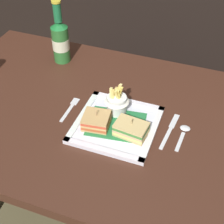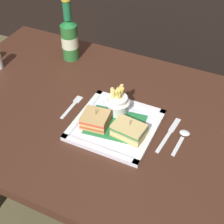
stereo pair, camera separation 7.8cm
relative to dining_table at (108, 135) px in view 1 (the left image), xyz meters
The scene contains 9 objects.
dining_table is the anchor object (origin of this frame).
square_plate 0.13m from the dining_table, 42.18° to the right, with size 0.27×0.27×0.02m.
sandwich_half_left 0.15m from the dining_table, 101.13° to the right, with size 0.10×0.09×0.07m.
sandwich_half_right 0.19m from the dining_table, 33.41° to the right, with size 0.11×0.08×0.07m.
fries_cup 0.16m from the dining_table, 34.00° to the left, with size 0.08×0.08×0.12m.
beer_bottle 0.45m from the dining_table, 139.45° to the left, with size 0.07×0.07×0.26m.
fork 0.17m from the dining_table, behind, with size 0.02×0.13×0.00m.
knife 0.24m from the dining_table, ahead, with size 0.03×0.18×0.00m.
spoon 0.29m from the dining_table, ahead, with size 0.04×0.12×0.01m.
Camera 1 is at (0.31, -0.81, 1.58)m, focal length 53.99 mm.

